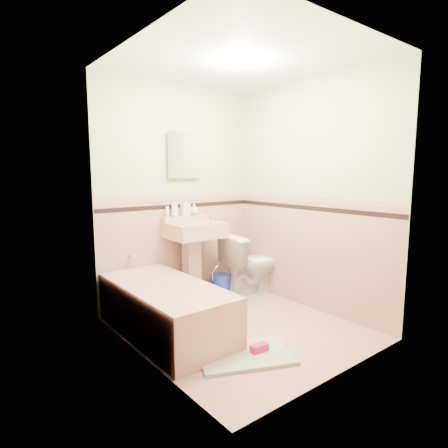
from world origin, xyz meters
TOP-DOWN VIEW (x-y plane):
  - floor at (0.00, 0.00)m, footprint 2.20×2.20m
  - ceiling at (0.00, 0.00)m, footprint 2.20×2.20m
  - wall_back at (0.00, 1.10)m, footprint 2.50×0.00m
  - wall_front at (0.00, -1.10)m, footprint 2.50×0.00m
  - wall_left at (-1.00, 0.00)m, footprint 0.00×2.50m
  - wall_right at (1.00, 0.00)m, footprint 0.00×2.50m
  - wainscot_back at (0.00, 1.09)m, footprint 2.00×0.00m
  - wainscot_front at (0.00, -1.09)m, footprint 2.00×0.00m
  - wainscot_left at (-0.99, 0.00)m, footprint 0.00×2.20m
  - wainscot_right at (0.99, 0.00)m, footprint 0.00×2.20m
  - accent_back at (0.00, 1.08)m, footprint 2.00×0.00m
  - accent_front at (0.00, -1.08)m, footprint 2.00×0.00m
  - accent_left at (-0.98, 0.00)m, footprint 0.00×2.20m
  - accent_right at (0.98, 0.00)m, footprint 0.00×2.20m
  - cap_back at (0.00, 1.08)m, footprint 2.00×0.00m
  - cap_front at (0.00, -1.08)m, footprint 2.00×0.00m
  - cap_left at (-0.98, 0.00)m, footprint 0.00×2.20m
  - cap_right at (0.98, 0.00)m, footprint 0.00×2.20m
  - bathtub at (-0.63, 0.33)m, footprint 0.70×1.50m
  - tub_faucet at (-0.63, 1.05)m, footprint 0.04×0.12m
  - sink at (0.05, 0.86)m, footprint 0.60×0.49m
  - sink_faucet at (0.05, 1.00)m, footprint 0.02×0.02m
  - medicine_cabinet at (0.05, 1.07)m, footprint 0.38×0.04m
  - soap_dish at (0.47, 1.06)m, footprint 0.11×0.06m
  - soap_bottle_left at (-0.10, 1.04)m, footprint 0.09×0.09m
  - soap_bottle_mid at (0.05, 1.04)m, footprint 0.10×0.10m
  - soap_bottle_right at (0.17, 1.04)m, footprint 0.13×0.13m
  - tube at (-0.19, 1.04)m, footprint 0.04×0.04m
  - toilet at (0.79, 0.69)m, footprint 0.77×0.47m
  - bucket at (0.44, 0.86)m, footprint 0.34×0.34m
  - bath_mat at (-0.34, -0.45)m, footprint 0.90×0.77m
  - shoe at (-0.22, -0.51)m, footprint 0.16×0.09m

SIDE VIEW (x-z plane):
  - floor at x=0.00m, z-range 0.00..0.00m
  - bath_mat at x=-0.34m, z-range 0.00..0.03m
  - shoe at x=-0.22m, z-range 0.03..0.09m
  - bucket at x=0.44m, z-range 0.00..0.27m
  - bathtub at x=-0.63m, z-range 0.00..0.45m
  - toilet at x=0.79m, z-range 0.00..0.76m
  - sink at x=0.05m, z-range 0.00..0.95m
  - wainscot_back at x=0.00m, z-range -0.40..1.60m
  - wainscot_front at x=0.00m, z-range -0.40..1.60m
  - wainscot_left at x=-0.99m, z-range -0.50..1.70m
  - wainscot_right at x=0.99m, z-range -0.50..1.70m
  - tub_faucet at x=-0.63m, z-range 0.61..0.65m
  - sink_faucet at x=0.05m, z-range 0.90..1.00m
  - soap_dish at x=0.47m, z-range 0.93..0.97m
  - tube at x=-0.19m, z-range 1.01..1.13m
  - soap_bottle_right at x=0.17m, z-range 1.01..1.15m
  - soap_bottle_left at x=-0.10m, z-range 1.01..1.22m
  - soap_bottle_mid at x=0.05m, z-range 1.01..1.22m
  - accent_left at x=-0.98m, z-range 0.02..2.22m
  - accent_right at x=0.98m, z-range 0.02..2.22m
  - accent_back at x=0.00m, z-range 0.12..2.12m
  - accent_front at x=0.00m, z-range 0.12..2.12m
  - cap_back at x=0.00m, z-range 0.22..2.22m
  - cap_front at x=0.00m, z-range 0.22..2.22m
  - cap_left at x=-0.98m, z-range 0.12..2.32m
  - cap_right at x=0.98m, z-range 0.12..2.32m
  - wall_back at x=0.00m, z-range 0.00..2.50m
  - wall_front at x=0.00m, z-range 0.00..2.50m
  - wall_left at x=-1.00m, z-range 0.00..2.50m
  - wall_right at x=1.00m, z-range 0.00..2.50m
  - medicine_cabinet at x=0.05m, z-range 1.46..1.94m
  - ceiling at x=0.00m, z-range 2.50..2.50m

